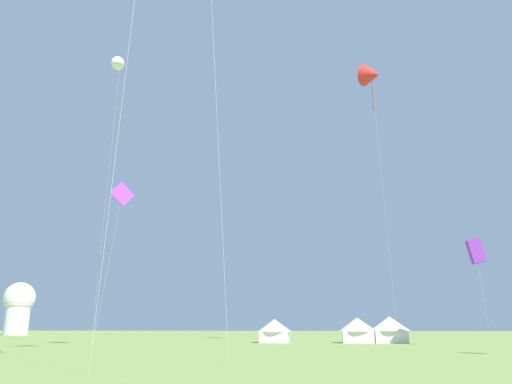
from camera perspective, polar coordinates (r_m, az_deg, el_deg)
The scene contains 8 objects.
kite_red_delta at distance 69.11m, azimuth 12.76°, elevation 12.60°, with size 4.12×4.06×34.83m.
kite_purple_diamond at distance 52.92m, azimuth -14.72°, elevation -0.31°, with size 2.21×2.51×16.01m.
kite_white_delta at distance 66.72m, azimuth -14.92°, elevation 13.71°, with size 2.58×3.22×34.13m.
kite_purple_box at distance 55.08m, azimuth 23.30°, elevation -6.09°, with size 1.63×1.29×10.23m.
festival_tent_center at distance 61.19m, azimuth 2.07°, elevation -15.08°, with size 4.03×4.03×2.62m.
festival_tent_left at distance 61.00m, azimuth 11.24°, elevation -14.74°, with size 4.27×4.27×2.78m.
festival_tent_right at distance 61.31m, azimuth 14.70°, elevation -14.49°, with size 4.45×4.45×2.89m.
observatory_dome at distance 120.32m, azimuth -24.96°, elevation -11.40°, with size 6.40×6.40×10.80m.
Camera 1 is at (4.92, -5.01, 1.86)m, focal length 35.86 mm.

